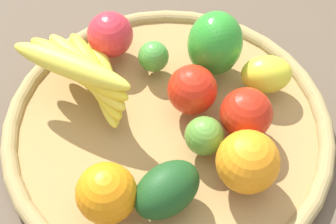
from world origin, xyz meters
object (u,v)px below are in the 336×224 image
at_px(apple_0, 110,35).
at_px(lime_1, 204,136).
at_px(orange_1, 248,162).
at_px(banana_bunch, 87,72).
at_px(avocado, 167,190).
at_px(orange_0, 107,193).
at_px(apple_1, 192,90).
at_px(bell_pepper, 215,43).
at_px(lemon_0, 266,74).
at_px(lime_0, 152,57).
at_px(apple_2, 246,114).

bearing_deg(apple_0, lime_1, -154.92).
relative_size(orange_1, banana_bunch, 0.44).
relative_size(orange_1, avocado, 0.88).
bearing_deg(orange_0, orange_1, -88.37).
relative_size(orange_1, lime_1, 1.54).
height_order(orange_0, lime_1, orange_0).
relative_size(avocado, apple_0, 1.31).
bearing_deg(orange_1, orange_0, 91.63).
bearing_deg(apple_1, bell_pepper, -37.07).
xyz_separation_m(avocado, apple_1, (0.14, -0.06, 0.00)).
distance_m(banana_bunch, apple_0, 0.09).
bearing_deg(lemon_0, lime_1, 126.44).
distance_m(orange_1, lemon_0, 0.16).
bearing_deg(apple_0, bell_pepper, -114.09).
height_order(banana_bunch, avocado, banana_bunch).
xyz_separation_m(lime_0, banana_bunch, (-0.03, 0.09, 0.02)).
bearing_deg(apple_2, orange_1, 163.74).
height_order(avocado, lemon_0, avocado).
distance_m(orange_0, apple_0, 0.26).
xyz_separation_m(orange_1, avocado, (-0.01, 0.10, -0.01)).
relative_size(banana_bunch, lemon_0, 2.49).
xyz_separation_m(banana_bunch, apple_0, (0.07, -0.04, -0.01)).
relative_size(lime_0, lemon_0, 0.63).
height_order(avocado, apple_1, apple_1).
distance_m(orange_0, banana_bunch, 0.18).
height_order(apple_0, apple_1, same).
xyz_separation_m(banana_bunch, apple_1, (-0.05, -0.13, -0.01)).
relative_size(lemon_0, apple_0, 1.05).
relative_size(lemon_0, lime_1, 1.41).
bearing_deg(lime_1, lemon_0, -53.56).
xyz_separation_m(apple_0, apple_1, (-0.13, -0.09, 0.00)).
height_order(orange_0, apple_0, orange_0).
height_order(lime_1, apple_1, apple_1).
distance_m(bell_pepper, banana_bunch, 0.18).
height_order(orange_1, lime_0, orange_1).
bearing_deg(apple_1, apple_0, 36.36).
xyz_separation_m(orange_1, banana_bunch, (0.18, 0.17, 0.01)).
bearing_deg(apple_1, lime_0, 26.23).
xyz_separation_m(avocado, lemon_0, (0.15, -0.17, -0.00)).
bearing_deg(banana_bunch, lemon_0, -99.34).
distance_m(apple_2, lemon_0, 0.08).
relative_size(orange_0, lemon_0, 1.02).
relative_size(orange_1, lemon_0, 1.09).
bearing_deg(avocado, apple_1, -24.95).
distance_m(avocado, lime_1, 0.09).
distance_m(orange_0, lime_0, 0.23).
xyz_separation_m(lemon_0, apple_0, (0.11, 0.20, 0.01)).
relative_size(bell_pepper, apple_0, 1.42).
distance_m(banana_bunch, lemon_0, 0.25).
relative_size(bell_pepper, banana_bunch, 0.54).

